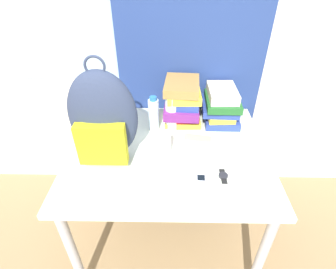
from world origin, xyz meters
TOP-DOWN VIEW (x-y plane):
  - wall_back at (-0.00, 0.98)m, footprint 6.00×0.06m
  - curtain_blue at (0.13, 0.93)m, footprint 0.92×0.04m
  - desk at (0.00, 0.45)m, footprint 1.08×0.90m
  - backpack at (-0.31, 0.39)m, footprint 0.34×0.20m
  - book_stack_left at (0.08, 0.75)m, footprint 0.23×0.29m
  - book_stack_center at (0.32, 0.75)m, footprint 0.23×0.27m
  - water_bottle at (-0.09, 0.65)m, footprint 0.06×0.06m
  - sports_bottle at (0.02, 0.67)m, footprint 0.08×0.08m
  - sunscreen_bottle at (-0.01, 0.42)m, footprint 0.04×0.04m
  - cell_phone at (0.16, 0.22)m, footprint 0.05×0.08m
  - sunglasses_case at (0.17, 0.51)m, footprint 0.16×0.08m
  - wristwatch at (0.27, 0.24)m, footprint 0.04×0.10m

SIDE VIEW (x-z plane):
  - desk at x=0.00m, z-range 0.27..0.98m
  - wristwatch at x=0.27m, z-range 0.71..0.72m
  - cell_phone at x=0.16m, z-range 0.71..0.73m
  - sunglasses_case at x=0.17m, z-range 0.71..0.75m
  - sunscreen_bottle at x=-0.01m, z-range 0.70..0.85m
  - water_bottle at x=-0.09m, z-range 0.70..0.92m
  - book_stack_center at x=0.32m, z-range 0.71..0.93m
  - sports_bottle at x=0.02m, z-range 0.70..0.96m
  - book_stack_left at x=0.08m, z-range 0.71..0.98m
  - backpack at x=-0.31m, z-range 0.67..1.21m
  - curtain_blue at x=0.13m, z-range 0.00..2.50m
  - wall_back at x=0.00m, z-range 0.00..2.50m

